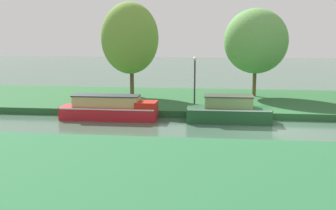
# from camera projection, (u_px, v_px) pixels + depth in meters

# --- Properties ---
(ground_plane) EXTENTS (120.00, 120.00, 0.00)m
(ground_plane) POSITION_uv_depth(u_px,v_px,m) (267.00, 128.00, 21.72)
(ground_plane) COLOR #3E5D4A
(riverbank_far) EXTENTS (72.00, 10.00, 0.40)m
(riverbank_far) POSITION_uv_depth(u_px,v_px,m) (255.00, 102.00, 28.53)
(riverbank_far) COLOR #275B2F
(riverbank_far) RESTS_ON ground_plane
(riverbank_near) EXTENTS (72.00, 10.00, 0.40)m
(riverbank_near) POSITION_uv_depth(u_px,v_px,m) (301.00, 188.00, 12.89)
(riverbank_near) COLOR #266338
(riverbank_near) RESTS_ON ground_plane
(forest_barge) EXTENTS (4.59, 1.55, 1.51)m
(forest_barge) POSITION_uv_depth(u_px,v_px,m) (229.00, 111.00, 23.02)
(forest_barge) COLOR #1D4B28
(forest_barge) RESTS_ON ground_plane
(red_narrowboat) EXTENTS (5.50, 1.46, 1.40)m
(red_narrowboat) POSITION_uv_depth(u_px,v_px,m) (110.00, 109.00, 23.80)
(red_narrowboat) COLOR red
(red_narrowboat) RESTS_ON ground_plane
(willow_tree_left) EXTENTS (4.05, 3.35, 6.61)m
(willow_tree_left) POSITION_uv_depth(u_px,v_px,m) (130.00, 38.00, 29.16)
(willow_tree_left) COLOR brown
(willow_tree_left) RESTS_ON riverbank_far
(willow_tree_centre) EXTENTS (4.48, 3.98, 6.18)m
(willow_tree_centre) POSITION_uv_depth(u_px,v_px,m) (256.00, 41.00, 29.23)
(willow_tree_centre) COLOR brown
(willow_tree_centre) RESTS_ON riverbank_far
(lamp_post) EXTENTS (0.24, 0.24, 3.05)m
(lamp_post) POSITION_uv_depth(u_px,v_px,m) (195.00, 75.00, 25.56)
(lamp_post) COLOR #333338
(lamp_post) RESTS_ON riverbank_far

